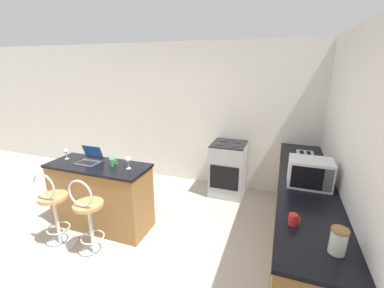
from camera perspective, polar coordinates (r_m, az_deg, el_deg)
The scene contains 17 objects.
ground_plane at distance 3.43m, azimuth -18.41°, elevation -23.92°, with size 20.00×20.00×0.00m, color #ADA393.
wall_back at distance 4.88m, azimuth -1.70°, elevation 6.49°, with size 12.00×0.06×2.60m.
wall_right at distance 2.25m, azimuth 35.21°, elevation -9.85°, with size 0.06×12.00×2.60m.
breakfast_bar at distance 3.84m, azimuth -19.50°, elevation -10.77°, with size 1.39×0.56×0.93m.
counter_right at distance 3.44m, azimuth 23.20°, elevation -14.72°, with size 0.61×3.01×0.93m.
bar_stool_near at distance 3.67m, azimuth -28.28°, elevation -13.10°, with size 0.40×0.40×1.02m.
bar_stool_far at distance 3.33m, azimuth -21.90°, elevation -15.39°, with size 0.40×0.40×1.02m.
laptop at distance 3.78m, azimuth -21.73°, elevation -2.91°, with size 0.30×0.27×0.22m.
microwave at distance 3.08m, azimuth 24.72°, elevation -5.82°, with size 0.44×0.33×0.30m.
toaster at distance 3.61m, azimuth 23.71°, elevation -3.37°, with size 0.22×0.30×0.19m.
stove_range at distance 4.55m, azimuth 7.98°, elevation -5.47°, with size 0.56×0.60×0.94m.
mug_red at distance 2.36m, azimuth 21.62°, elevation -15.34°, with size 0.09×0.07×0.10m.
storage_jar at distance 2.17m, azimuth 29.75°, elevation -18.19°, with size 0.12×0.12×0.19m.
mug_green at distance 3.53m, azimuth -17.20°, elevation -3.88°, with size 0.10×0.08×0.10m.
wine_glass_tall at distance 4.01m, azimuth -26.24°, elevation -1.52°, with size 0.06×0.06×0.15m.
mug_blue at distance 3.92m, azimuth 24.12°, elevation -2.65°, with size 0.11×0.09×0.09m.
wine_glass_short at distance 3.36m, azimuth -14.06°, elevation -3.40°, with size 0.07×0.07×0.17m.
Camera 1 is at (1.75, -1.96, 2.20)m, focal length 24.00 mm.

